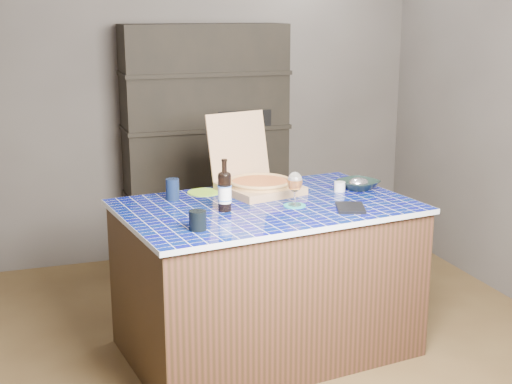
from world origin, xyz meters
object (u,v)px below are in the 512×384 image
object	(u,v)px
dvd_case	(350,208)
bowl	(358,185)
mead_bottle	(225,191)
kitchen_island	(266,278)
pizza_box	(258,181)
wine_glass	(295,183)

from	to	relation	value
dvd_case	bowl	world-z (taller)	bowl
mead_bottle	bowl	size ratio (longest dim) A/B	1.24
kitchen_island	dvd_case	xyz separation A→B (m)	(0.39, -0.24, 0.44)
pizza_box	dvd_case	world-z (taller)	pizza_box
kitchen_island	wine_glass	xyz separation A→B (m)	(0.13, -0.09, 0.56)
bowl	dvd_case	bearing A→B (deg)	-121.88
wine_glass	pizza_box	bearing A→B (deg)	103.46
pizza_box	kitchen_island	bearing A→B (deg)	-113.05
pizza_box	dvd_case	xyz separation A→B (m)	(0.35, -0.52, -0.05)
wine_glass	dvd_case	size ratio (longest dim) A/B	0.90
pizza_box	wine_glass	distance (m)	0.38
wine_glass	mead_bottle	bearing A→B (deg)	175.09
pizza_box	dvd_case	bearing A→B (deg)	-70.66
dvd_case	mead_bottle	bearing A→B (deg)	-176.49
mead_bottle	bowl	xyz separation A→B (m)	(0.88, 0.20, -0.08)
pizza_box	dvd_case	distance (m)	0.63
wine_glass	bowl	distance (m)	0.56
wine_glass	dvd_case	distance (m)	0.33
kitchen_island	dvd_case	size ratio (longest dim) A/B	8.33
dvd_case	bowl	size ratio (longest dim) A/B	0.90
kitchen_island	pizza_box	distance (m)	0.57
pizza_box	wine_glass	size ratio (longest dim) A/B	3.11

